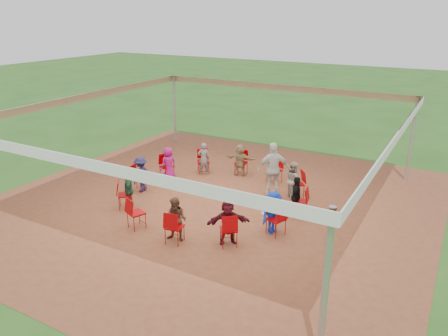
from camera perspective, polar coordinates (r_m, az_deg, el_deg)
The scene contains 28 objects.
ground at distance 13.80m, azimuth -1.35°, elevation -4.51°, with size 80.00×80.00×0.00m, color #26571B.
dirt_patch at distance 13.80m, azimuth -1.35°, elevation -4.49°, with size 13.00×13.00×0.00m, color brown.
tent at distance 13.01m, azimuth -1.43°, elevation 5.06°, with size 10.33×10.33×3.00m.
chair_0 at distance 11.80m, azimuth 6.83°, elevation -6.66°, with size 0.42×0.44×0.90m, color #9E0003, non-canonical shape.
chair_1 at distance 12.93m, azimuth 9.86°, elevation -4.37°, with size 0.42×0.44×0.90m, color #9E0003, non-canonical shape.
chair_2 at distance 14.22m, azimuth 9.50°, elevation -2.07°, with size 0.42×0.44×0.90m, color #9E0003, non-canonical shape.
chair_3 at distance 15.32m, azimuth 6.62°, elevation -0.31°, with size 0.42×0.44×0.90m, color #9E0003, non-canonical shape.
chair_4 at distance 16.00m, azimuth 2.25°, elevation 0.69°, with size 0.42×0.44×0.90m, color #9E0003, non-canonical shape.
chair_5 at distance 16.14m, azimuth -2.72°, elevation 0.85°, with size 0.42×0.44×0.90m, color #9E0003, non-canonical shape.
chair_6 at distance 15.70m, azimuth -7.47°, elevation 0.16°, with size 0.42×0.44×0.90m, color #9E0003, non-canonical shape.
chair_7 at distance 14.78m, azimuth -11.15°, elevation -1.32°, with size 0.42×0.44×0.90m, color #9E0003, non-canonical shape.
chair_8 at distance 13.55m, azimuth -12.79°, elevation -3.44°, with size 0.42×0.44×0.90m, color #9E0003, non-canonical shape.
chair_9 at distance 12.29m, azimuth -11.40°, elevation -5.80°, with size 0.42×0.44×0.90m, color #9E0003, non-canonical shape.
chair_10 at distance 11.39m, azimuth -6.49°, elevation -7.66°, with size 0.42×0.44×0.90m, color #9E0003, non-canonical shape.
chair_11 at distance 11.20m, azimuth 0.61°, elevation -8.03°, with size 0.42×0.44×0.90m, color #9E0003, non-canonical shape.
person_seated_0 at distance 11.80m, azimuth 6.44°, elevation -5.80°, with size 0.77×0.38×1.20m, color #0D279C.
person_seated_1 at distance 12.89m, azimuth 9.38°, elevation -3.67°, with size 0.70×0.36×1.20m, color black.
person_seated_2 at distance 14.13m, azimuth 9.07°, elevation -1.52°, with size 0.58×0.34×1.20m, color #9D9789.
person_seated_3 at distance 15.84m, azimuth 2.12°, elevation 1.08°, with size 1.11×0.41×1.20m, color #9C8A5D.
person_seated_4 at distance 15.97m, azimuth -2.68°, elevation 1.23°, with size 0.44×0.29×1.20m, color slate.
person_seated_5 at distance 15.56m, azimuth -7.26°, elevation 0.58°, with size 0.58×0.33×1.20m, color #9B116A.
person_seated_6 at distance 14.67m, azimuth -10.79°, elevation -0.82°, with size 0.77×0.38×1.20m, color #1D1B42.
person_seated_7 at distance 13.48m, azimuth -12.33°, elevation -2.81°, with size 0.70×0.36×1.20m, color #244D37.
person_seated_8 at distance 11.42m, azimuth -6.25°, elevation -6.71°, with size 0.58×0.34×1.20m, color brown.
person_seated_9 at distance 11.23m, azimuth 0.50°, elevation -7.05°, with size 1.11×0.41×1.20m, color #410B17.
standing_person at distance 14.07m, azimuth 6.46°, elevation -0.20°, with size 1.05×0.54×1.79m, color silver.
cable_coil at distance 14.11m, azimuth -0.97°, elevation -3.86°, with size 0.37×0.37×0.03m.
laptop at distance 11.92m, azimuth 5.87°, elevation -5.69°, with size 0.34×0.38×0.21m.
Camera 1 is at (6.45, -10.81, 5.67)m, focal length 35.00 mm.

